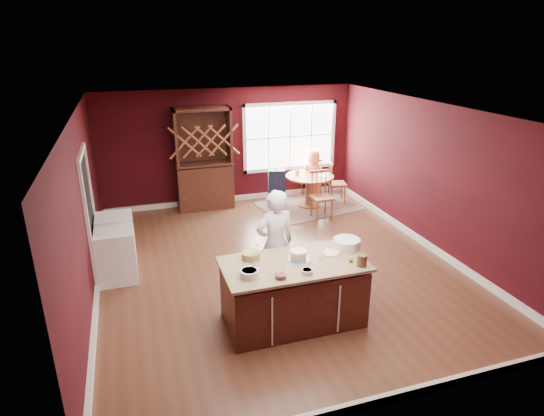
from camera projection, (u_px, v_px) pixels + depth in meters
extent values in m
plane|color=brown|center=(276.00, 264.00, 8.04)|extent=(7.00, 7.00, 0.00)
plane|color=white|center=(276.00, 110.00, 7.09)|extent=(7.00, 7.00, 0.00)
plane|color=#40090F|center=(229.00, 147.00, 10.68)|extent=(6.00, 0.00, 6.00)
plane|color=#40090F|center=(388.00, 300.00, 4.45)|extent=(6.00, 0.00, 6.00)
plane|color=#40090F|center=(83.00, 212.00, 6.71)|extent=(0.00, 7.00, 7.00)
plane|color=#40090F|center=(429.00, 176.00, 8.42)|extent=(0.00, 7.00, 7.00)
cube|color=black|center=(293.00, 295.00, 6.29)|extent=(1.87, 0.94, 0.83)
cube|color=tan|center=(294.00, 264.00, 6.12)|extent=(1.95, 1.02, 0.04)
cylinder|color=brown|center=(309.00, 205.00, 10.81)|extent=(0.52, 0.52, 0.04)
cylinder|color=brown|center=(309.00, 192.00, 10.69)|extent=(0.19, 0.19, 0.67)
cylinder|color=brown|center=(310.00, 176.00, 10.56)|extent=(1.12, 1.12, 0.04)
imported|color=silver|center=(275.00, 244.00, 6.82)|extent=(0.67, 0.49, 1.71)
cylinder|color=silver|center=(249.00, 273.00, 5.74)|extent=(0.24, 0.24, 0.09)
cylinder|color=#AC864A|center=(251.00, 255.00, 6.21)|extent=(0.25, 0.25, 0.09)
cylinder|color=white|center=(281.00, 276.00, 5.71)|extent=(0.15, 0.15, 0.06)
cylinder|color=beige|center=(307.00, 271.00, 5.83)|extent=(0.15, 0.15, 0.06)
cylinder|color=silver|center=(322.00, 254.00, 6.18)|extent=(0.08, 0.08, 0.16)
cylinder|color=beige|center=(330.00, 253.00, 6.38)|extent=(0.25, 0.25, 0.02)
cylinder|color=white|center=(347.00, 243.00, 6.53)|extent=(0.39, 0.39, 0.13)
cylinder|color=#432816|center=(362.00, 260.00, 6.01)|extent=(0.13, 0.13, 0.16)
cube|color=brown|center=(309.00, 205.00, 10.82)|extent=(2.45, 2.05, 0.01)
imported|color=#F48B55|center=(313.00, 175.00, 11.10)|extent=(0.64, 0.45, 1.23)
cylinder|color=beige|center=(322.00, 176.00, 10.50)|extent=(0.21, 0.21, 0.02)
imported|color=white|center=(297.00, 172.00, 10.66)|extent=(0.12, 0.12, 0.09)
cube|color=#382111|center=(204.00, 159.00, 10.31)|extent=(1.27, 0.53, 2.33)
cube|color=silver|center=(116.00, 256.00, 7.38)|extent=(0.60, 0.58, 0.88)
cube|color=silver|center=(116.00, 239.00, 7.95)|extent=(0.61, 0.59, 0.89)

